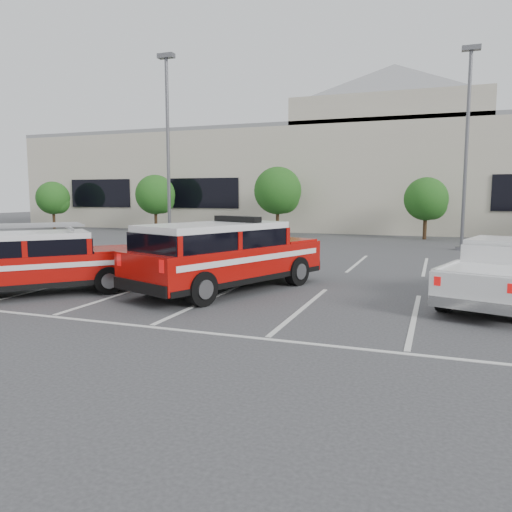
% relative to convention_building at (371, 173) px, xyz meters
% --- Properties ---
extents(ground, '(120.00, 120.00, 0.00)m').
position_rel_convention_building_xyz_m(ground, '(-0.18, -31.86, -4.72)').
color(ground, '#363638').
rests_on(ground, ground).
extents(stall_markings, '(23.00, 15.00, 0.01)m').
position_rel_convention_building_xyz_m(stall_markings, '(-0.18, -27.36, -4.71)').
color(stall_markings, silver).
rests_on(stall_markings, ground).
extents(convention_building, '(60.00, 16.99, 13.20)m').
position_rel_convention_building_xyz_m(convention_building, '(0.00, 0.00, 0.00)').
color(convention_building, beige).
rests_on(convention_building, ground).
extents(tree_far_left, '(2.77, 2.77, 3.99)m').
position_rel_convention_building_xyz_m(tree_far_left, '(-25.09, -9.82, -2.22)').
color(tree_far_left, '#3F2B19').
rests_on(tree_far_left, ground).
extents(tree_left, '(3.07, 3.07, 4.42)m').
position_rel_convention_building_xyz_m(tree_left, '(-15.09, -9.82, -1.95)').
color(tree_left, '#3F2B19').
rests_on(tree_left, ground).
extents(tree_mid_left, '(3.37, 3.37, 4.85)m').
position_rel_convention_building_xyz_m(tree_mid_left, '(-5.09, -9.82, -1.68)').
color(tree_mid_left, '#3F2B19').
rests_on(tree_mid_left, ground).
extents(tree_mid_right, '(2.77, 2.77, 3.99)m').
position_rel_convention_building_xyz_m(tree_mid_right, '(4.91, -9.82, -2.22)').
color(tree_mid_right, '#3F2B19').
rests_on(tree_mid_right, ground).
extents(light_pole_left, '(0.90, 0.60, 10.24)m').
position_rel_convention_building_xyz_m(light_pole_left, '(-8.18, -19.86, 0.47)').
color(light_pole_left, '#59595E').
rests_on(light_pole_left, ground).
extents(light_pole_mid, '(0.90, 0.60, 10.24)m').
position_rel_convention_building_xyz_m(light_pole_mid, '(6.82, -15.86, 0.47)').
color(light_pole_mid, '#59595E').
rests_on(light_pole_mid, ground).
extents(fire_chief_suv, '(4.48, 6.71, 2.22)m').
position_rel_convention_building_xyz_m(fire_chief_suv, '(-0.28, -30.31, -3.81)').
color(fire_chief_suv, '#9D0B07').
rests_on(fire_chief_suv, ground).
extents(white_pickup, '(3.40, 5.83, 1.69)m').
position_rel_convention_building_xyz_m(white_pickup, '(7.23, -29.45, -4.04)').
color(white_pickup, silver).
rests_on(white_pickup, ground).
extents(ladder_suv, '(5.01, 5.12, 2.03)m').
position_rel_convention_building_xyz_m(ladder_suv, '(-5.14, -32.59, -3.91)').
color(ladder_suv, '#9D0B07').
rests_on(ladder_suv, ground).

